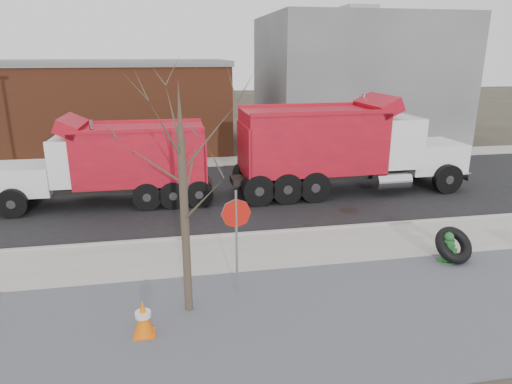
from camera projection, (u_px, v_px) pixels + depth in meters
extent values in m
plane|color=#383328|center=(294.00, 253.00, 13.53)|extent=(120.00, 120.00, 0.00)
cube|color=gray|center=(335.00, 316.00, 10.23)|extent=(60.00, 5.00, 0.03)
cube|color=#9E9B93|center=(292.00, 248.00, 13.75)|extent=(60.00, 2.50, 0.06)
cube|color=#9E9B93|center=(282.00, 232.00, 14.97)|extent=(60.00, 0.15, 0.11)
cube|color=black|center=(255.00, 191.00, 19.45)|extent=(60.00, 9.40, 0.02)
cube|color=#9E9B93|center=(236.00, 161.00, 24.80)|extent=(60.00, 2.00, 0.06)
cube|color=gray|center=(354.00, 78.00, 30.85)|extent=(12.00, 10.00, 8.00)
cube|color=brown|center=(57.00, 109.00, 27.01)|extent=(20.00, 8.00, 5.00)
cube|color=gray|center=(51.00, 62.00, 26.24)|extent=(20.20, 8.20, 0.30)
cylinder|color=#382D23|center=(185.00, 229.00, 9.94)|extent=(0.18, 0.18, 4.00)
cone|color=#382D23|center=(179.00, 109.00, 9.17)|extent=(0.14, 0.14, 1.20)
cylinder|color=#26652C|center=(446.00, 261.00, 12.91)|extent=(0.48, 0.48, 0.07)
cylinder|color=#26652C|center=(447.00, 250.00, 12.81)|extent=(0.25, 0.25, 0.66)
cylinder|color=#26652C|center=(449.00, 241.00, 12.73)|extent=(0.33, 0.33, 0.06)
sphere|color=#26652C|center=(449.00, 237.00, 12.69)|extent=(0.26, 0.26, 0.26)
cylinder|color=#26652C|center=(450.00, 233.00, 12.66)|extent=(0.06, 0.06, 0.07)
cylinder|color=#26652C|center=(443.00, 249.00, 12.69)|extent=(0.17, 0.16, 0.12)
cylinder|color=#26652C|center=(452.00, 246.00, 12.88)|extent=(0.17, 0.16, 0.12)
cylinder|color=#26652C|center=(453.00, 250.00, 12.64)|extent=(0.20, 0.18, 0.17)
torus|color=black|center=(454.00, 245.00, 12.85)|extent=(1.24, 1.13, 1.03)
cylinder|color=gray|center=(237.00, 243.00, 10.91)|extent=(0.06, 0.06, 2.64)
cylinder|color=red|center=(236.00, 213.00, 10.69)|extent=(0.72, 0.10, 0.72)
cube|color=#FF6708|center=(145.00, 334.00, 9.57)|extent=(0.43, 0.43, 0.05)
cone|color=#FF6708|center=(143.00, 318.00, 9.45)|extent=(0.41, 0.41, 0.79)
cylinder|color=white|center=(143.00, 314.00, 9.43)|extent=(0.33, 0.33, 0.11)
cube|color=black|center=(343.00, 175.00, 19.30)|extent=(9.60, 1.18, 0.25)
cube|color=white|center=(429.00, 156.00, 19.88)|extent=(2.51, 2.24, 1.23)
cube|color=silver|center=(451.00, 155.00, 20.09)|extent=(0.10, 1.96, 1.12)
cube|color=white|center=(390.00, 140.00, 19.28)|extent=(1.85, 2.61, 2.02)
cube|color=black|center=(408.00, 126.00, 19.26)|extent=(0.10, 2.24, 0.90)
cube|color=red|center=(312.00, 140.00, 18.57)|extent=(5.66, 2.81, 2.47)
cylinder|color=silver|center=(362.00, 125.00, 19.96)|extent=(0.16, 0.16, 2.69)
cylinder|color=black|center=(417.00, 165.00, 21.27)|extent=(1.24, 0.36, 1.23)
cylinder|color=black|center=(448.00, 179.00, 19.00)|extent=(1.24, 0.36, 1.23)
cylinder|color=black|center=(273.00, 174.00, 19.79)|extent=(1.24, 0.36, 1.23)
cylinder|color=black|center=(286.00, 188.00, 17.77)|extent=(1.24, 0.36, 1.23)
cube|color=black|center=(110.00, 188.00, 17.68)|extent=(7.88, 0.94, 0.21)
cube|color=white|center=(25.00, 179.00, 17.03)|extent=(2.14, 1.91, 1.06)
cube|color=white|center=(76.00, 159.00, 17.14)|extent=(1.57, 2.23, 1.73)
cube|color=black|center=(53.00, 147.00, 16.88)|extent=(0.07, 1.93, 0.77)
cube|color=red|center=(141.00, 154.00, 17.50)|extent=(4.85, 2.37, 2.12)
cylinder|color=silver|center=(94.00, 152.00, 16.29)|extent=(0.14, 0.14, 2.31)
cylinder|color=black|center=(12.00, 203.00, 16.20)|extent=(1.06, 0.30, 1.06)
cylinder|color=black|center=(30.00, 187.00, 18.16)|extent=(1.06, 0.30, 1.06)
cylinder|color=black|center=(173.00, 194.00, 17.23)|extent=(1.06, 0.30, 1.06)
cylinder|color=black|center=(173.00, 181.00, 18.97)|extent=(1.06, 0.30, 1.06)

